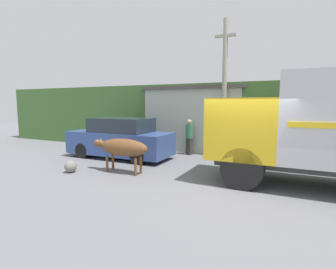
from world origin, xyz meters
The scene contains 8 objects.
ground_plane centered at (0.00, 0.00, 0.00)m, with size 60.00×60.00×0.00m, color slate.
hillside_embankment centered at (0.00, 7.37, 1.66)m, with size 32.00×6.35×3.33m.
building_backdrop centered at (-3.33, 5.34, 1.63)m, with size 5.16×2.70×3.23m.
brown_cow centered at (-4.10, -0.22, 0.87)m, with size 2.23×0.60×1.19m.
parked_suv centered at (-5.66, 1.79, 0.84)m, with size 4.63×1.79×1.76m.
pedestrian_on_hill centered at (-3.19, 3.79, 0.90)m, with size 0.45×0.45×1.65m.
utility_pole centered at (-1.63, 3.92, 3.11)m, with size 0.90×0.21×5.97m.
roadside_rock centered at (-5.73, -1.01, 0.21)m, with size 0.42×0.42×0.42m.
Camera 1 is at (1.18, -7.54, 2.38)m, focal length 28.00 mm.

